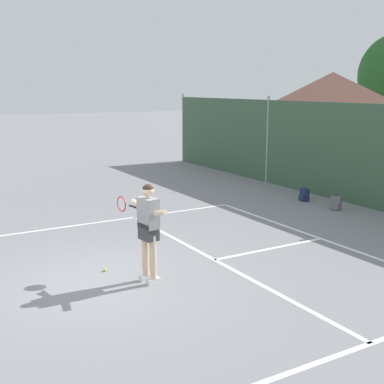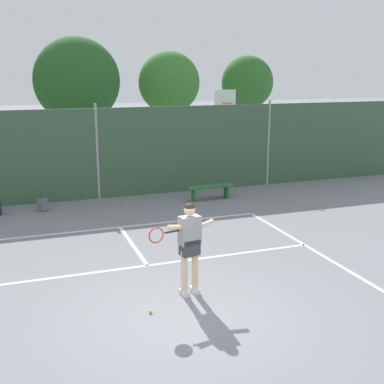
{
  "view_description": "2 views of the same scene",
  "coord_description": "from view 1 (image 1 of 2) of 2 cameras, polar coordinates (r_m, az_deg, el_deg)",
  "views": [
    {
      "loc": [
        8.52,
        -3.04,
        3.56
      ],
      "look_at": [
        -0.76,
        2.37,
        1.33
      ],
      "focal_mm": 47.54,
      "sensor_mm": 36.0,
      "label": 1
    },
    {
      "loc": [
        -2.61,
        -7.81,
        4.29
      ],
      "look_at": [
        1.29,
        3.07,
        1.47
      ],
      "focal_mm": 46.67,
      "sensor_mm": 36.0,
      "label": 2
    }
  ],
  "objects": [
    {
      "name": "tennis_ball",
      "position": [
        10.26,
        -9.77,
        -8.58
      ],
      "size": [
        0.07,
        0.07,
        0.07
      ],
      "primitive_type": "sphere",
      "color": "#CCE033",
      "rests_on": "ground"
    },
    {
      "name": "clubhouse_building",
      "position": [
        22.48,
        15.28,
        7.74
      ],
      "size": [
        5.84,
        5.61,
        4.16
      ],
      "color": "beige",
      "rests_on": "ground"
    },
    {
      "name": "ground_plane",
      "position": [
        9.73,
        -10.02,
        -9.95
      ],
      "size": [
        120.0,
        120.0,
        0.0
      ],
      "primitive_type": "plane",
      "color": "gray"
    },
    {
      "name": "backpack_navy",
      "position": [
        16.5,
        12.47,
        -0.33
      ],
      "size": [
        0.29,
        0.25,
        0.46
      ],
      "color": "navy",
      "rests_on": "ground"
    },
    {
      "name": "court_markings",
      "position": [
        9.95,
        -6.49,
        -9.32
      ],
      "size": [
        8.3,
        11.1,
        0.01
      ],
      "color": "white",
      "rests_on": "ground"
    },
    {
      "name": "backpack_grey",
      "position": [
        15.55,
        15.82,
        -1.24
      ],
      "size": [
        0.33,
        0.33,
        0.46
      ],
      "color": "slate",
      "rests_on": "ground"
    },
    {
      "name": "tennis_player",
      "position": [
        9.3,
        -4.96,
        -3.61
      ],
      "size": [
        1.41,
        0.41,
        1.85
      ],
      "color": "silver",
      "rests_on": "ground"
    }
  ]
}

